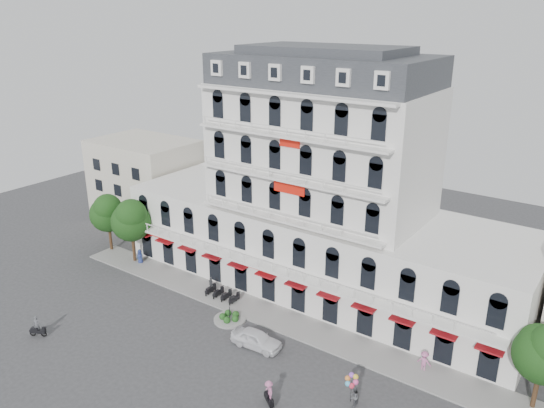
{
  "coord_description": "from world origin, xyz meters",
  "views": [
    {
      "loc": [
        26.74,
        -28.71,
        28.83
      ],
      "look_at": [
        -0.69,
        10.0,
        11.63
      ],
      "focal_mm": 35.0,
      "sensor_mm": 36.0,
      "label": 1
    }
  ],
  "objects_px": {
    "rider_west": "(37,327)",
    "balloon_vendor": "(353,391)",
    "rider_center": "(269,393)",
    "parked_car": "(256,339)"
  },
  "relations": [
    {
      "from": "parked_car",
      "to": "balloon_vendor",
      "type": "relative_size",
      "value": 1.98
    },
    {
      "from": "balloon_vendor",
      "to": "rider_center",
      "type": "bearing_deg",
      "value": -143.69
    },
    {
      "from": "rider_west",
      "to": "balloon_vendor",
      "type": "xyz_separation_m",
      "value": [
        28.49,
        8.86,
        0.3
      ]
    },
    {
      "from": "rider_center",
      "to": "rider_west",
      "type": "bearing_deg",
      "value": -131.94
    },
    {
      "from": "parked_car",
      "to": "balloon_vendor",
      "type": "bearing_deg",
      "value": -104.05
    },
    {
      "from": "rider_west",
      "to": "balloon_vendor",
      "type": "bearing_deg",
      "value": -11.34
    },
    {
      "from": "rider_center",
      "to": "parked_car",
      "type": "bearing_deg",
      "value": 169.98
    },
    {
      "from": "parked_car",
      "to": "rider_center",
      "type": "distance_m",
      "value": 7.78
    },
    {
      "from": "parked_car",
      "to": "rider_west",
      "type": "xyz_separation_m",
      "value": [
        -17.83,
        -10.58,
        0.14
      ]
    },
    {
      "from": "parked_car",
      "to": "rider_west",
      "type": "bearing_deg",
      "value": 115.79
    }
  ]
}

